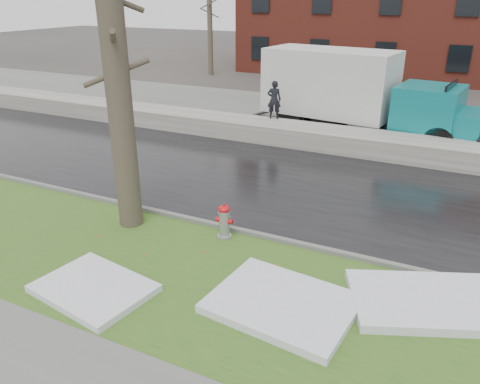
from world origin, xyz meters
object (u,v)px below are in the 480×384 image
at_px(fire_hydrant, 224,220).
at_px(worker, 274,100).
at_px(box_truck, 354,91).
at_px(tree, 117,76).

xyz_separation_m(fire_hydrant, worker, (-2.27, 8.69, 1.01)).
relative_size(fire_hydrant, worker, 0.58).
bearing_deg(box_truck, worker, -139.69).
relative_size(tree, box_truck, 0.72).
distance_m(fire_hydrant, tree, 4.12).
distance_m(tree, worker, 9.33).
xyz_separation_m(box_truck, worker, (-2.78, -1.78, -0.27)).
xyz_separation_m(tree, box_truck, (3.02, 10.84, -1.97)).
relative_size(fire_hydrant, tree, 0.12).
height_order(fire_hydrant, tree, tree).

